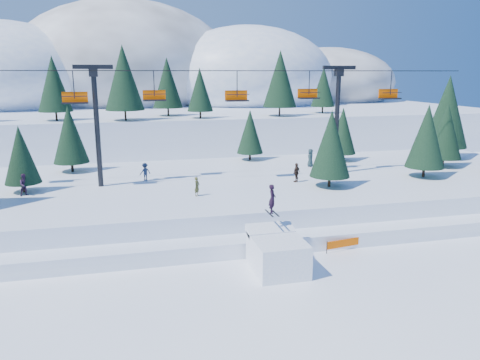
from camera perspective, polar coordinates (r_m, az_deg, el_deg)
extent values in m
plane|color=white|center=(27.08, 2.06, -13.67)|extent=(160.00, 160.00, 0.00)
cube|color=white|center=(43.20, -4.47, -1.68)|extent=(70.00, 22.00, 2.50)
cube|color=white|center=(34.01, -1.65, -6.96)|extent=(70.00, 6.00, 1.10)
cube|color=white|center=(91.96, -9.68, 7.08)|extent=(110.00, 60.00, 6.00)
ellipsoid|color=white|center=(97.62, -27.00, 11.18)|extent=(36.00, 32.40, 19.80)
ellipsoid|color=#605B59|center=(101.27, -13.83, 13.23)|extent=(44.00, 39.60, 26.40)
ellipsoid|color=white|center=(96.48, 1.01, 12.53)|extent=(34.00, 30.60, 19.72)
ellipsoid|color=#605B59|center=(108.89, 10.61, 11.69)|extent=(30.00, 27.00, 15.00)
cylinder|color=black|center=(63.78, -13.79, 7.68)|extent=(0.26, 0.26, 1.35)
cone|color=#18361F|center=(63.55, -14.02, 12.02)|extent=(5.03, 5.03, 8.32)
cylinder|color=black|center=(65.40, -4.85, 7.95)|extent=(0.26, 0.26, 0.95)
cone|color=#18361F|center=(65.19, -4.91, 10.94)|extent=(3.55, 3.55, 5.86)
cylinder|color=black|center=(68.71, 4.83, 8.33)|extent=(0.26, 0.26, 1.30)
cone|color=#18361F|center=(68.50, 4.91, 12.21)|extent=(4.83, 4.83, 7.98)
cylinder|color=black|center=(66.43, -21.47, 7.28)|extent=(0.26, 0.26, 1.17)
cone|color=#18361F|center=(66.21, -21.78, 10.86)|extent=(4.33, 4.33, 7.17)
cylinder|color=black|center=(74.75, 10.01, 8.44)|extent=(0.26, 0.26, 0.99)
cone|color=#18361F|center=(74.57, 10.12, 11.14)|extent=(3.68, 3.68, 6.08)
cylinder|color=black|center=(69.63, -8.74, 8.23)|extent=(0.26, 0.26, 1.16)
cone|color=#18361F|center=(69.43, -8.86, 11.64)|extent=(4.31, 4.31, 7.13)
cube|color=white|center=(29.56, 4.62, -9.11)|extent=(3.09, 3.82, 2.09)
cube|color=white|center=(30.64, 3.69, -6.10)|extent=(3.09, 1.34, 0.75)
imported|color=black|center=(30.01, 3.95, -2.30)|extent=(0.69, 0.81, 1.87)
cube|color=black|center=(30.21, 3.56, -4.06)|extent=(0.11, 1.65, 0.03)
cube|color=black|center=(30.33, 4.29, -4.01)|extent=(0.11, 1.65, 0.03)
cylinder|color=black|center=(41.59, -17.02, 6.00)|extent=(0.44, 0.44, 10.00)
cube|color=black|center=(41.33, -17.49, 13.02)|extent=(3.20, 0.35, 0.35)
cube|color=black|center=(41.33, -17.45, 12.40)|extent=(0.70, 0.70, 0.70)
cylinder|color=black|center=(45.96, 11.70, 6.90)|extent=(0.44, 0.44, 10.00)
cube|color=black|center=(45.73, 12.00, 13.27)|extent=(3.20, 0.35, 0.35)
cube|color=black|center=(45.73, 11.98, 12.70)|extent=(0.70, 0.70, 0.70)
cylinder|color=black|center=(41.00, -1.63, 13.18)|extent=(46.00, 0.06, 0.06)
cylinder|color=black|center=(43.35, -2.32, 13.17)|extent=(46.00, 0.06, 0.06)
cylinder|color=black|center=(40.25, -19.63, 10.89)|extent=(0.08, 0.08, 2.20)
cube|color=black|center=(40.31, -19.48, 8.84)|extent=(2.00, 0.75, 0.12)
cube|color=#FF5700|center=(40.67, -19.48, 9.50)|extent=(2.00, 0.10, 0.85)
cylinder|color=black|center=(39.94, -19.58, 9.59)|extent=(2.00, 0.06, 0.06)
cylinder|color=black|center=(42.56, -10.44, 11.49)|extent=(0.08, 0.08, 2.20)
cube|color=black|center=(42.62, -10.36, 9.54)|extent=(2.00, 0.75, 0.12)
cube|color=#FF5700|center=(42.97, -10.42, 10.17)|extent=(2.00, 0.10, 0.85)
cylinder|color=black|center=(42.24, -10.36, 10.26)|extent=(2.00, 0.06, 0.06)
cylinder|color=black|center=(41.21, -0.36, 11.66)|extent=(0.08, 0.08, 2.20)
cube|color=black|center=(41.27, -0.35, 9.64)|extent=(2.00, 0.75, 0.12)
cube|color=#FF5700|center=(41.62, -0.48, 10.29)|extent=(2.00, 0.10, 0.85)
cylinder|color=black|center=(40.90, -0.24, 10.39)|extent=(2.00, 0.06, 0.06)
cylinder|color=black|center=(45.85, 8.44, 11.65)|extent=(0.08, 0.08, 2.20)
cube|color=black|center=(45.90, 8.38, 9.84)|extent=(2.00, 0.75, 0.12)
cube|color=#FF5700|center=(46.23, 8.22, 10.43)|extent=(2.00, 0.10, 0.85)
cylinder|color=black|center=(45.55, 8.57, 10.51)|extent=(2.00, 0.06, 0.06)
cylinder|color=black|center=(46.97, 17.94, 11.20)|extent=(0.08, 0.08, 2.20)
cube|color=black|center=(47.02, 17.81, 9.44)|extent=(2.00, 0.75, 0.12)
cube|color=#FF5700|center=(47.32, 17.61, 10.02)|extent=(2.00, 0.10, 0.85)
cylinder|color=black|center=(46.70, 18.09, 10.08)|extent=(2.00, 0.06, 0.06)
cylinder|color=black|center=(47.40, 21.46, 0.91)|extent=(0.26, 0.26, 0.96)
cone|color=#18361F|center=(46.86, 21.80, 5.00)|extent=(3.55, 3.55, 5.87)
cylinder|color=black|center=(53.37, 23.48, 1.98)|extent=(0.26, 0.26, 0.93)
cone|color=#18361F|center=(52.90, 23.80, 5.50)|extent=(3.44, 3.44, 5.69)
cylinder|color=black|center=(58.96, 23.53, 3.12)|extent=(0.26, 0.26, 1.31)
cone|color=#18361F|center=(58.43, 23.95, 7.66)|extent=(4.88, 4.88, 8.08)
cylinder|color=black|center=(53.66, 12.23, 2.77)|extent=(0.26, 0.26, 0.83)
cone|color=#18361F|center=(53.23, 12.39, 5.91)|extent=(3.08, 3.08, 5.10)
cylinder|color=black|center=(49.50, -19.77, 1.51)|extent=(0.26, 0.26, 0.92)
cone|color=#18361F|center=(49.00, -20.06, 5.28)|extent=(3.43, 3.43, 5.67)
cylinder|color=black|center=(52.87, 1.21, 2.89)|extent=(0.26, 0.26, 0.79)
cone|color=#18361F|center=(52.45, 1.23, 5.93)|extent=(2.94, 2.94, 4.86)
cylinder|color=black|center=(42.49, -24.81, -0.83)|extent=(0.26, 0.26, 0.77)
cone|color=#18361F|center=(41.98, -25.17, 2.82)|extent=(2.86, 2.86, 4.74)
cylinder|color=black|center=(41.12, 10.82, -0.17)|extent=(0.26, 0.26, 0.93)
cone|color=#18361F|center=(40.51, 11.02, 4.39)|extent=(3.44, 3.44, 5.68)
imported|color=#202B42|center=(43.56, -11.50, 1.00)|extent=(1.20, 0.97, 1.61)
imported|color=#44441E|center=(37.45, -5.26, -0.79)|extent=(0.64, 0.67, 1.54)
imported|color=#1F3236|center=(49.57, 8.58, 2.70)|extent=(0.93, 1.08, 1.86)
imported|color=#36251C|center=(42.34, 6.90, 0.91)|extent=(1.06, 0.97, 1.74)
imported|color=#3A233F|center=(41.09, -24.76, -0.53)|extent=(1.08, 0.99, 1.79)
cylinder|color=black|center=(32.90, 10.54, -8.08)|extent=(0.06, 0.06, 0.90)
cylinder|color=black|center=(34.45, 14.46, -7.30)|extent=(0.06, 0.06, 0.90)
cube|color=#FF5700|center=(33.62, 12.56, -7.52)|extent=(2.77, 0.48, 0.55)
cylinder|color=black|center=(34.47, 9.34, -7.04)|extent=(0.06, 0.06, 0.90)
cylinder|color=black|center=(35.77, 13.39, -6.48)|extent=(0.06, 0.06, 0.90)
cube|color=#FF5700|center=(35.07, 11.41, -6.60)|extent=(2.80, 0.21, 0.55)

